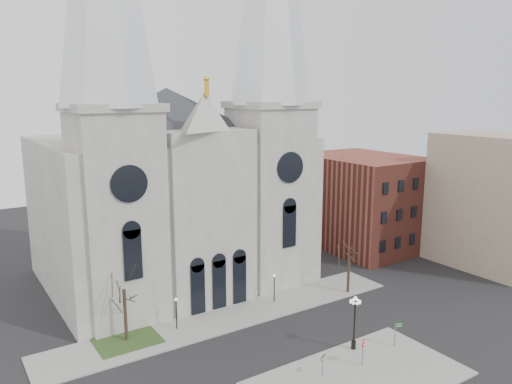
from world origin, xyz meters
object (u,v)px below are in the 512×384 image
street_name_sign (396,332)px  one_way_sign (323,361)px  stop_sign (363,346)px  globe_lamp (355,316)px

street_name_sign → one_way_sign: bearing=-158.3°
stop_sign → one_way_sign: stop_sign is taller
street_name_sign → globe_lamp: bearing=175.2°
stop_sign → street_name_sign: 5.13m
one_way_sign → street_name_sign: (9.02, 0.11, 0.06)m
stop_sign → globe_lamp: bearing=59.6°
stop_sign → one_way_sign: size_ratio=1.34×
globe_lamp → one_way_sign: bearing=-160.8°
one_way_sign → street_name_sign: size_ratio=0.82×
stop_sign → globe_lamp: size_ratio=0.50×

